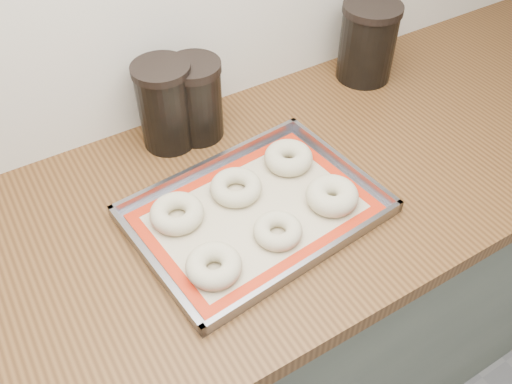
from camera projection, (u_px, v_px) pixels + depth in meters
cabinet at (321, 285)px, 1.50m from camera, size 3.00×0.65×0.86m
countertop at (338, 164)px, 1.18m from camera, size 3.06×0.68×0.04m
baking_tray at (256, 211)px, 1.04m from camera, size 0.49×0.37×0.03m
baking_mat at (256, 212)px, 1.04m from camera, size 0.45×0.33×0.00m
bagel_front_left at (214, 266)px, 0.93m from camera, size 0.12×0.12×0.04m
bagel_front_mid at (278, 231)px, 0.99m from camera, size 0.10×0.10×0.03m
bagel_front_right at (332, 196)px, 1.05m from camera, size 0.11×0.11×0.04m
bagel_back_left at (177, 213)px, 1.02m from camera, size 0.10×0.10×0.03m
bagel_back_mid at (236, 187)px, 1.07m from camera, size 0.12×0.12×0.03m
bagel_back_right at (288, 158)px, 1.13m from camera, size 0.12×0.12×0.04m
canister_left at (165, 105)px, 1.14m from camera, size 0.12×0.12×0.19m
canister_mid at (196, 100)px, 1.16m from camera, size 0.12×0.12×0.18m
canister_right at (368, 42)px, 1.32m from camera, size 0.14×0.14×0.19m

